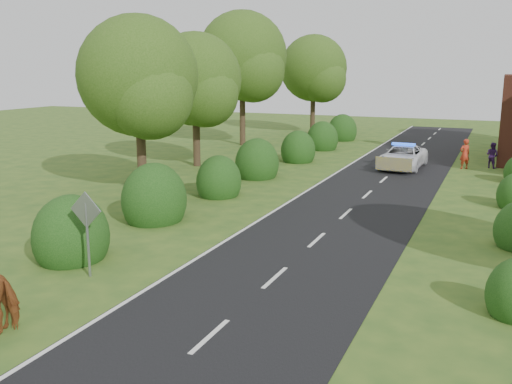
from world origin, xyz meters
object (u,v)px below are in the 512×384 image
at_px(pedestrian_red, 465,154).
at_px(road_sign, 87,222).
at_px(police_van, 403,157).
at_px(pedestrian_purple, 492,155).

bearing_deg(pedestrian_red, road_sign, 32.78).
height_order(police_van, pedestrian_red, pedestrian_red).
bearing_deg(pedestrian_purple, road_sign, 98.29).
bearing_deg(police_van, pedestrian_purple, 26.03).
bearing_deg(road_sign, police_van, 76.56).
relative_size(road_sign, pedestrian_red, 1.41).
distance_m(police_van, pedestrian_purple, 5.39).
relative_size(pedestrian_red, pedestrian_purple, 1.15).
relative_size(police_van, pedestrian_red, 2.82).
xyz_separation_m(pedestrian_red, pedestrian_purple, (1.51, 0.93, -0.12)).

